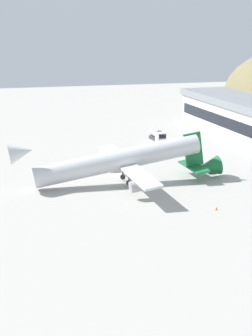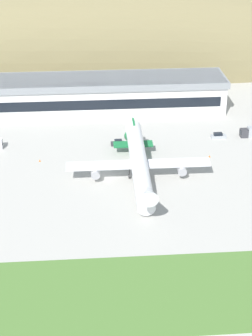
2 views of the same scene
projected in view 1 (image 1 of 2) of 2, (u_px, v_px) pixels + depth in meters
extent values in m
plane|color=#ADAAA3|center=(122.00, 174.00, 125.48)|extent=(368.84, 368.84, 0.00)
cylinder|color=silver|center=(118.00, 160.00, 115.85)|extent=(4.27, 35.46, 9.31)
cone|color=silver|center=(21.00, 152.00, 109.87)|extent=(4.18, 5.25, 4.82)
cone|color=#196B38|center=(207.00, 167.00, 121.97)|extent=(4.18, 6.10, 4.94)
cube|color=#196B38|center=(193.00, 150.00, 120.03)|extent=(0.50, 4.86, 7.81)
cube|color=#196B38|center=(194.00, 166.00, 121.01)|extent=(11.10, 3.01, 0.79)
cube|color=silver|center=(126.00, 164.00, 116.57)|extent=(36.96, 3.63, 0.97)
cylinder|color=#9E9EA3|center=(110.00, 159.00, 127.11)|extent=(2.30, 3.89, 2.80)
cylinder|color=#9E9EA3|center=(139.00, 186.00, 106.46)|extent=(2.30, 3.89, 2.80)
cylinder|color=#2D2D2D|center=(123.00, 172.00, 119.32)|extent=(0.28, 0.28, 2.20)
cylinder|color=#2D2D2D|center=(123.00, 177.00, 119.59)|extent=(0.45, 1.10, 1.10)
cylinder|color=#2D2D2D|center=(129.00, 178.00, 114.94)|extent=(0.28, 0.28, 2.20)
cylinder|color=#2D2D2D|center=(129.00, 183.00, 115.22)|extent=(0.45, 1.10, 1.10)
cylinder|color=#2D2D2D|center=(59.00, 170.00, 112.88)|extent=(0.22, 0.22, 1.98)
cylinder|color=#2D2D2D|center=(59.00, 174.00, 113.12)|extent=(0.30, 0.82, 0.83)
cube|color=#333338|center=(209.00, 170.00, 126.80)|extent=(3.95, 1.81, 0.93)
cube|color=black|center=(209.00, 167.00, 126.41)|extent=(2.19, 1.50, 0.76)
cube|color=silver|center=(161.00, 137.00, 158.75)|extent=(2.59, 2.60, 2.77)
cube|color=black|center=(162.00, 137.00, 157.47)|extent=(0.19, 2.11, 1.22)
cube|color=#38383D|center=(156.00, 138.00, 162.51)|extent=(5.35, 2.49, 0.90)
cylinder|color=#B7B7BC|center=(156.00, 133.00, 162.11)|extent=(5.09, 2.60, 2.35)
cube|color=orange|center=(143.00, 154.00, 145.07)|extent=(0.52, 0.52, 0.03)
cone|color=orange|center=(143.00, 152.00, 144.99)|extent=(0.40, 0.40, 0.55)
cube|color=orange|center=(216.00, 210.00, 100.96)|extent=(0.52, 0.52, 0.03)
cone|color=orange|center=(216.00, 208.00, 100.89)|extent=(0.40, 0.40, 0.55)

